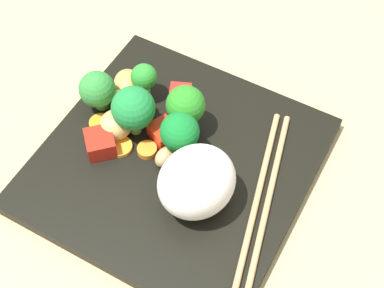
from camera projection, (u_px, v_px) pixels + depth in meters
The scene contains 20 objects.
ground_plane at pixel (176, 172), 65.31cm from camera, with size 110.00×110.00×2.00cm, color tan.
square_plate at pixel (176, 164), 63.82cm from camera, with size 28.14×28.14×1.61cm, color black.
rice_mound at pixel (197, 182), 57.24cm from camera, with size 8.19×7.33×7.44cm, color white.
broccoli_floret_0 at pixel (144, 78), 65.78cm from camera, with size 3.05×3.05×4.81cm.
broccoli_floret_1 at pixel (97, 90), 64.85cm from camera, with size 4.16×4.16×5.35cm.
broccoli_floret_2 at pixel (133, 109), 62.06cm from camera, with size 4.85×4.85×6.65cm.
broccoli_floret_3 at pixel (182, 134), 60.61cm from camera, with size 4.25×4.25×6.15cm.
broccoli_floret_4 at pixel (185, 106), 62.52cm from camera, with size 4.34×4.34×6.20cm.
carrot_slice_0 at pixel (102, 121), 65.78cm from camera, with size 2.58×2.58×0.55cm, color orange.
carrot_slice_1 at pixel (147, 150), 63.46cm from camera, with size 2.20×2.20×0.73cm, color orange.
carrot_slice_2 at pixel (120, 147), 63.87cm from camera, with size 2.72×2.72×0.46cm, color orange.
pepper_chunk_0 at pixel (181, 94), 66.87cm from camera, with size 2.44×1.76×2.36cm, color red.
pepper_chunk_1 at pixel (164, 133), 63.91cm from camera, with size 3.03×2.59×2.09cm, color red.
pepper_chunk_2 at pixel (100, 143), 63.03cm from camera, with size 3.05×3.27×2.28cm, color red.
chicken_piece_0 at pixel (125, 100), 66.58cm from camera, with size 3.51×2.56×2.07cm, color tan.
chicken_piece_1 at pixel (166, 157), 62.07cm from camera, with size 2.77×1.99×2.19cm, color tan.
chicken_piece_2 at pixel (115, 125), 63.94cm from camera, with size 3.85×3.66×3.03cm, color tan.
chicken_piece_3 at pixel (128, 83), 67.83cm from camera, with size 3.90×3.21×2.40cm, color tan.
chicken_piece_4 at pixel (140, 109), 65.46cm from camera, with size 3.40×2.43×2.68cm, color tan.
chopstick_pair at pixel (261, 205), 59.58cm from camera, with size 7.36×23.59×0.66cm.
Camera 1 is at (-18.24, 29.24, 54.60)cm, focal length 54.12 mm.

